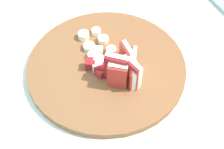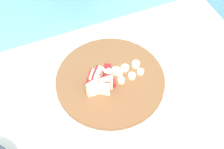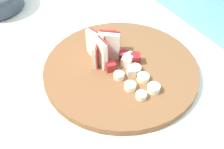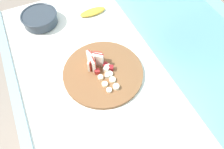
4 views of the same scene
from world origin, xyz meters
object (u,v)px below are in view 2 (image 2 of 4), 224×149
at_px(cutting_board, 110,80).
at_px(apple_wedge_fan, 97,83).
at_px(apple_dice_pile, 108,73).
at_px(banana_slice_rows, 128,71).

distance_m(cutting_board, apple_wedge_fan, 0.07).
bearing_deg(apple_wedge_fan, cutting_board, 22.31).
height_order(apple_wedge_fan, apple_dice_pile, apple_wedge_fan).
relative_size(apple_wedge_fan, apple_dice_pile, 0.96).
height_order(cutting_board, banana_slice_rows, banana_slice_rows).
bearing_deg(apple_dice_pile, banana_slice_rows, -12.21).
xyz_separation_m(apple_dice_pile, banana_slice_rows, (0.06, -0.01, -0.00)).
relative_size(cutting_board, banana_slice_rows, 3.58).
bearing_deg(apple_dice_pile, apple_wedge_fan, -144.77).
bearing_deg(cutting_board, apple_dice_pile, 90.09).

